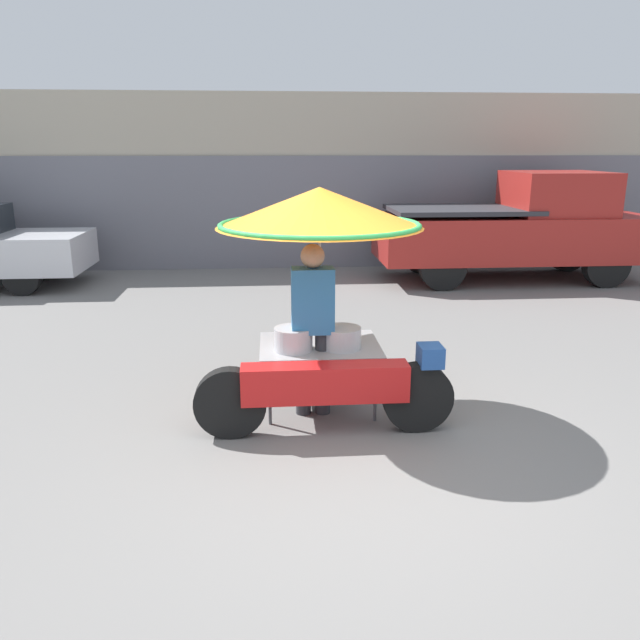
% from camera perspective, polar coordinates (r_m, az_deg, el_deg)
% --- Properties ---
extents(ground_plane, '(36.00, 36.00, 0.00)m').
position_cam_1_polar(ground_plane, '(5.06, 3.45, -12.94)').
color(ground_plane, slate).
extents(shopfront_building, '(28.00, 2.06, 3.45)m').
position_cam_1_polar(shopfront_building, '(13.78, -1.88, 12.65)').
color(shopfront_building, '#B2A893').
rests_on(shopfront_building, ground).
extents(vendor_motorcycle_cart, '(2.24, 1.85, 2.07)m').
position_cam_1_polar(vendor_motorcycle_cart, '(5.55, 0.06, 7.08)').
color(vendor_motorcycle_cart, black).
rests_on(vendor_motorcycle_cart, ground).
extents(vendor_person, '(0.38, 0.22, 1.59)m').
position_cam_1_polar(vendor_person, '(5.62, -0.66, -0.12)').
color(vendor_person, '#2D2D33').
rests_on(vendor_person, ground).
extents(pickup_truck, '(4.92, 1.79, 1.98)m').
position_cam_1_polar(pickup_truck, '(12.17, 17.70, 8.00)').
color(pickup_truck, black).
rests_on(pickup_truck, ground).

